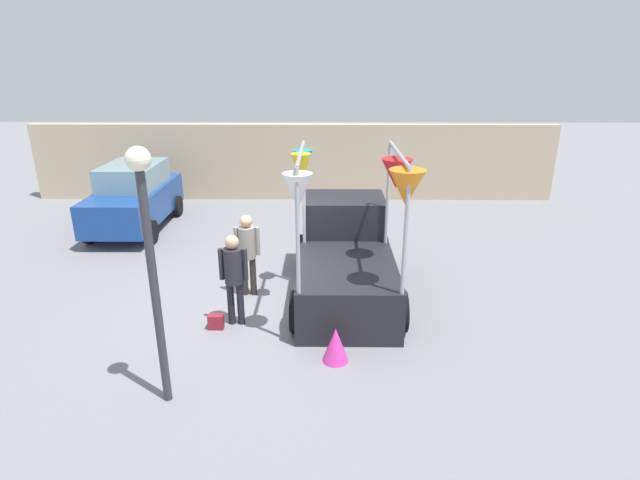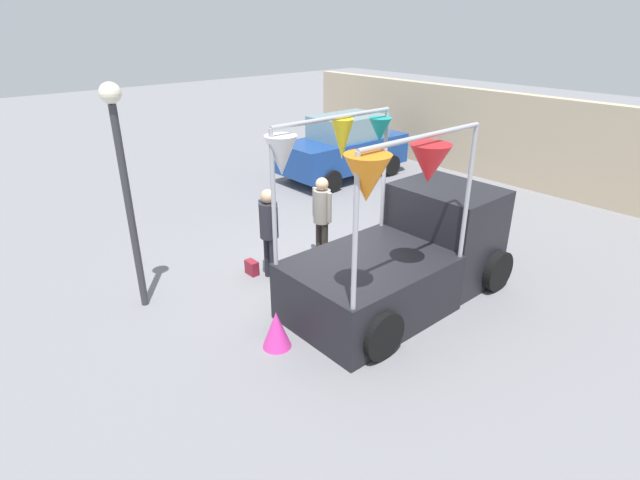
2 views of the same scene
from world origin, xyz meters
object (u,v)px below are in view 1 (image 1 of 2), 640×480
Objects in this scene: street_lamp at (149,244)px; folded_kite_bundle_magenta at (336,345)px; handbag at (216,322)px; parked_car at (134,197)px; vendor_truck at (346,252)px; person_customer at (234,271)px; person_vendor at (247,247)px.

folded_kite_bundle_magenta is (2.49, 1.02, -2.15)m from street_lamp.
parked_car is at bearing 121.24° from handbag.
vendor_truck reaches higher than person_customer.
vendor_truck is 4.88m from street_lamp.
person_customer reaches higher than person_vendor.
parked_car is 6.78m from person_customer.
parked_car is at bearing 145.50° from vendor_truck.
vendor_truck is 2.58m from person_customer.
person_customer reaches higher than handbag.
parked_car is 1.07× the size of street_lamp.
person_vendor is at bearing 86.91° from person_customer.
parked_car is 6.67× the size of folded_kite_bundle_magenta.
person_customer is 1.24m from person_vendor.
vendor_truck is at bearing 84.57° from folded_kite_bundle_magenta.
street_lamp is (-0.64, -2.23, 1.37)m from person_customer.
vendor_truck reaches higher than person_vendor.
person_vendor is (-2.03, -0.25, 0.18)m from vendor_truck.
vendor_truck is 2.06m from person_vendor.
folded_kite_bundle_magenta is (-0.26, -2.70, -0.58)m from vendor_truck.
folded_kite_bundle_magenta is (1.78, -2.45, -0.77)m from person_vendor.
parked_car is 2.28× the size of person_vendor.
vendor_truck is at bearing 53.54° from street_lamp.
vendor_truck is 1.12× the size of street_lamp.
person_vendor is at bearing 73.81° from handbag.
parked_car is 5.85m from person_vendor.
folded_kite_bundle_magenta is at bearing -54.04° from person_vendor.
street_lamp reaches higher than parked_car.
parked_car reaches higher than handbag.
parked_car reaches higher than person_vendor.
street_lamp is (-0.29, -2.03, 2.31)m from handbag.
street_lamp is 3.44m from folded_kite_bundle_magenta.
vendor_truck is 2.36× the size of person_customer.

